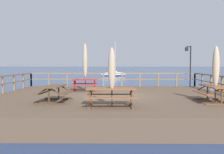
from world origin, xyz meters
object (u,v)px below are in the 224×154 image
at_px(lamp_post_hooked, 189,60).
at_px(sailboat_distant, 114,74).
at_px(picnic_table_front_right, 214,90).
at_px(picnic_table_front_left, 54,90).
at_px(patio_umbrella_tall_front, 216,67).
at_px(patio_umbrella_tall_back_right, 85,61).
at_px(picnic_table_mid_left, 85,83).
at_px(picnic_table_back_right, 111,93).
at_px(patio_umbrella_tall_back_left, 112,69).

bearing_deg(lamp_post_hooked, sailboat_distant, 99.78).
bearing_deg(picnic_table_front_right, lamp_post_hooked, 81.23).
relative_size(picnic_table_front_left, patio_umbrella_tall_front, 0.73).
bearing_deg(patio_umbrella_tall_back_right, picnic_table_mid_left, -148.51).
bearing_deg(picnic_table_front_left, patio_umbrella_tall_front, -0.58).
relative_size(picnic_table_back_right, picnic_table_front_left, 1.09).
bearing_deg(patio_umbrella_tall_back_left, patio_umbrella_tall_back_right, 107.62).
xyz_separation_m(picnic_table_front_left, lamp_post_hooked, (8.58, 7.13, 1.56)).
height_order(picnic_table_front_left, patio_umbrella_tall_back_left, patio_umbrella_tall_back_left).
bearing_deg(sailboat_distant, picnic_table_back_right, -89.95).
xyz_separation_m(patio_umbrella_tall_back_left, lamp_post_hooked, (5.85, 8.34, 0.55)).
distance_m(picnic_table_mid_left, picnic_table_front_left, 4.64).
bearing_deg(picnic_table_back_right, picnic_table_front_right, 13.45).
xyz_separation_m(patio_umbrella_tall_back_right, patio_umbrella_tall_front, (6.62, -4.67, -0.36)).
relative_size(picnic_table_back_right, patio_umbrella_tall_front, 0.80).
height_order(picnic_table_mid_left, picnic_table_front_right, same).
height_order(picnic_table_front_left, patio_umbrella_tall_back_right, patio_umbrella_tall_back_right).
relative_size(picnic_table_front_left, lamp_post_hooked, 0.60).
height_order(picnic_table_front_right, sailboat_distant, sailboat_distant).
relative_size(patio_umbrella_tall_back_left, patio_umbrella_tall_back_right, 0.78).
height_order(patio_umbrella_tall_back_left, patio_umbrella_tall_back_right, patio_umbrella_tall_back_right).
height_order(picnic_table_front_left, patio_umbrella_tall_front, patio_umbrella_tall_front).
height_order(patio_umbrella_tall_front, sailboat_distant, sailboat_distant).
height_order(patio_umbrella_tall_back_left, patio_umbrella_tall_front, patio_umbrella_tall_front).
bearing_deg(lamp_post_hooked, picnic_table_front_right, -98.77).
bearing_deg(patio_umbrella_tall_back_right, picnic_table_front_left, -100.93).
bearing_deg(lamp_post_hooked, patio_umbrella_tall_back_left, -125.06).
height_order(picnic_table_front_right, picnic_table_front_left, same).
xyz_separation_m(picnic_table_front_left, sailboat_distant, (2.65, 41.52, -0.89)).
xyz_separation_m(picnic_table_mid_left, sailboat_distant, (1.81, 36.96, -0.88)).
relative_size(picnic_table_mid_left, patio_umbrella_tall_front, 0.67).
bearing_deg(lamp_post_hooked, picnic_table_mid_left, -161.68).
height_order(patio_umbrella_tall_back_left, lamp_post_hooked, lamp_post_hooked).
xyz_separation_m(picnic_table_back_right, patio_umbrella_tall_back_left, (0.04, -0.05, 1.00)).
relative_size(picnic_table_back_right, sailboat_distant, 0.27).
relative_size(picnic_table_mid_left, lamp_post_hooked, 0.54).
bearing_deg(picnic_table_mid_left, sailboat_distant, 87.19).
relative_size(picnic_table_back_right, patio_umbrella_tall_back_right, 0.66).
distance_m(patio_umbrella_tall_back_right, sailboat_distant, 37.05).
bearing_deg(patio_umbrella_tall_back_right, picnic_table_front_right, -34.99).
bearing_deg(patio_umbrella_tall_back_right, sailboat_distant, 87.26).
bearing_deg(picnic_table_back_right, picnic_table_front_left, 156.55).
relative_size(picnic_table_mid_left, sailboat_distant, 0.23).
height_order(picnic_table_front_left, sailboat_distant, sailboat_distant).
relative_size(patio_umbrella_tall_front, sailboat_distant, 0.34).
bearing_deg(patio_umbrella_tall_back_left, lamp_post_hooked, 54.94).
bearing_deg(picnic_table_front_right, patio_umbrella_tall_front, -59.77).
distance_m(picnic_table_front_left, patio_umbrella_tall_front, 7.59).
distance_m(lamp_post_hooked, sailboat_distant, 34.99).
height_order(picnic_table_front_right, lamp_post_hooked, lamp_post_hooked).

